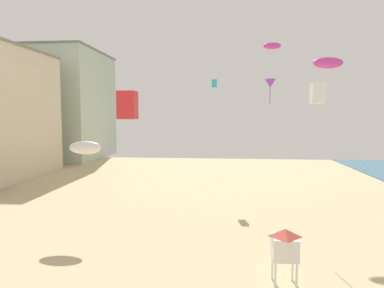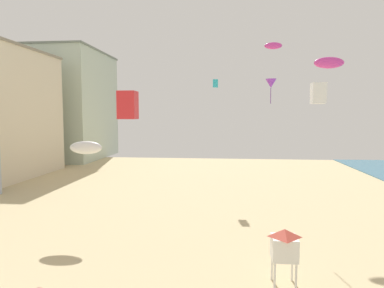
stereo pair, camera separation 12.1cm
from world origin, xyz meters
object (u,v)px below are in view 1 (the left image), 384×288
Objects in this scene: kite_cyan_box at (214,83)px; kite_white_box at (318,93)px; kite_magenta_parafoil_2 at (328,63)px; kite_white_parafoil at (85,148)px; kite_red_box at (128,105)px; lifeguard_stand at (285,245)px; kite_purple_delta at (270,84)px; kite_magenta_parafoil at (272,46)px.

kite_white_box is at bearing -68.69° from kite_cyan_box.
kite_cyan_box is 0.40× the size of kite_magenta_parafoil_2.
kite_white_parafoil is at bearing 170.54° from kite_white_box.
kite_magenta_parafoil_2 reaches higher than kite_red_box.
kite_white_parafoil is 18.08m from kite_magenta_parafoil_2.
kite_red_box is at bearing 137.43° from lifeguard_stand.
kite_white_parafoil is at bearing -171.48° from kite_magenta_parafoil_2.
kite_white_parafoil is 14.35m from kite_purple_delta.
kite_magenta_parafoil_2 is (16.89, 2.53, 5.94)m from kite_white_parafoil.
kite_red_box is at bearing -105.94° from kite_cyan_box.
kite_red_box is 1.05× the size of kite_magenta_parafoil.
kite_red_box is 17.42m from kite_cyan_box.
kite_red_box is 16.92m from kite_magenta_parafoil.
kite_white_box is at bearing 0.63° from kite_red_box.
kite_white_box is (6.40, -16.41, -2.09)m from kite_cyan_box.
kite_purple_delta reaches higher than kite_red_box.
kite_magenta_parafoil_2 is at bearing -67.53° from kite_magenta_parafoil.
kite_purple_delta is at bearing 75.47° from lifeguard_stand.
kite_magenta_parafoil_2 is (3.84, -1.24, 1.30)m from kite_purple_delta.
kite_magenta_parafoil reaches higher than kite_red_box.
kite_red_box is at bearing -158.55° from kite_magenta_parafoil_2.
kite_cyan_box reaches higher than lifeguard_stand.
kite_white_parafoil is 1.11× the size of kite_magenta_parafoil_2.
kite_white_parafoil is 1.44× the size of kite_magenta_parafoil.
kite_cyan_box is (-3.77, 21.79, 9.03)m from lifeguard_stand.
kite_white_parafoil is 1.25× the size of kite_purple_delta.
lifeguard_stand is at bearing -95.29° from kite_magenta_parafoil.
kite_magenta_parafoil is 13.23m from kite_white_box.
kite_magenta_parafoil_2 is (13.08, 5.14, 3.08)m from kite_red_box.
kite_cyan_box reaches higher than kite_purple_delta.
kite_white_parafoil is at bearing 145.53° from kite_red_box.
kite_magenta_parafoil is 8.18m from kite_magenta_parafoil_2.
kite_purple_delta reaches higher than kite_white_box.
kite_red_box is 14.39m from kite_magenta_parafoil_2.
kite_cyan_box is at bearing 111.31° from kite_white_box.
kite_purple_delta is 4.24m from kite_magenta_parafoil_2.
kite_white_box is at bearing 53.06° from lifeguard_stand.
kite_white_parafoil is (-3.80, 2.61, -2.86)m from kite_red_box.
kite_white_box is (1.00, -12.17, -5.08)m from kite_magenta_parafoil.
kite_white_parafoil is 15.54m from kite_white_box.
kite_white_parafoil is 1.95× the size of kite_white_box.
kite_white_box reaches higher than lifeguard_stand.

